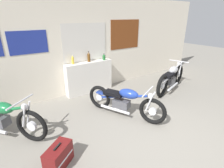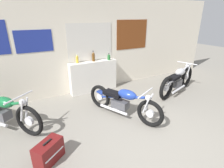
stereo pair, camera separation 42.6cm
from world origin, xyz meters
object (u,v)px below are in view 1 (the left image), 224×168
motorcycle_blue (124,101)px  bottle_center (104,57)px  bottle_leftmost (73,60)px  motorcycle_green (0,117)px  bottle_left_center (89,57)px  motorcycle_silver (171,78)px  hard_case_darkred (59,157)px

motorcycle_blue → bottle_center: bearing=72.3°
bottle_leftmost → motorcycle_green: 2.31m
bottle_left_center → motorcycle_blue: bottle_left_center is taller
bottle_leftmost → motorcycle_blue: bearing=-75.4°
motorcycle_blue → motorcycle_silver: motorcycle_silver is taller
bottle_left_center → motorcycle_blue: (-0.05, -1.76, -0.72)m
bottle_leftmost → bottle_left_center: 0.51m
bottle_leftmost → motorcycle_green: bearing=-154.2°
bottle_leftmost → motorcycle_silver: 3.12m
bottle_leftmost → motorcycle_green: size_ratio=0.16×
motorcycle_blue → motorcycle_green: size_ratio=1.13×
bottle_left_center → motorcycle_green: (-2.50, -0.95, -0.69)m
motorcycle_blue → motorcycle_silver: 2.27m
motorcycle_green → motorcycle_silver: bearing=-5.4°
bottle_center → motorcycle_silver: 2.25m
motorcycle_blue → motorcycle_silver: size_ratio=0.93×
bottle_left_center → bottle_center: size_ratio=1.58×
bottle_leftmost → motorcycle_green: (-1.99, -0.96, -0.67)m
bottle_center → motorcycle_blue: size_ratio=0.11×
motorcycle_blue → hard_case_darkred: size_ratio=3.50×
bottle_left_center → motorcycle_blue: size_ratio=0.17×
bottle_center → motorcycle_blue: 1.89m
bottle_leftmost → motorcycle_blue: bottle_leftmost is taller
bottle_left_center → hard_case_darkred: bearing=-128.0°
bottle_leftmost → motorcycle_green: bottle_leftmost is taller
bottle_leftmost → motorcycle_silver: size_ratio=0.13×
motorcycle_green → hard_case_darkred: bearing=-65.7°
bottle_center → motorcycle_silver: (1.70, -1.33, -0.64)m
motorcycle_blue → motorcycle_green: (-2.45, 0.81, 0.03)m
bottle_center → hard_case_darkred: bottle_center is taller
bottle_left_center → motorcycle_green: size_ratio=0.19×
bottle_left_center → motorcycle_silver: (2.19, -1.39, -0.69)m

